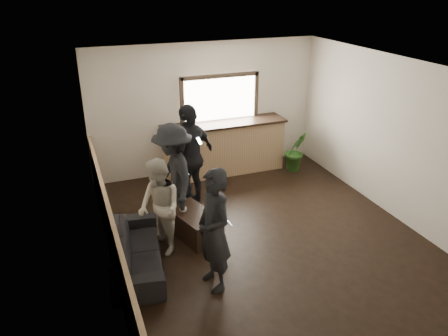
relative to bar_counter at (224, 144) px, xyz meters
name	(u,v)px	position (x,y,z in m)	size (l,w,h in m)	color
ground	(263,235)	(-0.30, -2.70, -0.64)	(5.00, 6.00, 0.01)	black
room_shell	(223,161)	(-1.04, -2.70, 0.83)	(5.01, 6.01, 2.80)	silver
bar_counter	(224,144)	(0.00, 0.00, 0.00)	(2.70, 0.68, 2.13)	#A5805A
sofa	(136,250)	(-2.45, -2.78, -0.37)	(1.86, 0.73, 0.54)	black
coffee_table	(194,224)	(-1.40, -2.28, -0.42)	(0.54, 0.98, 0.44)	black
cup_a	(183,210)	(-1.55, -2.20, -0.16)	(0.12, 0.12, 0.09)	silver
cup_b	(206,211)	(-1.21, -2.37, -0.15)	(0.11, 0.11, 0.10)	silver
potted_plant	(296,151)	(1.53, -0.48, -0.18)	(0.51, 0.41, 0.92)	#2D6623
person_a	(214,231)	(-1.50, -3.61, 0.25)	(0.53, 0.71, 1.78)	black
person_b	(159,208)	(-2.00, -2.52, 0.13)	(0.76, 0.88, 1.55)	beige
person_c	(174,177)	(-1.58, -1.81, 0.28)	(0.71, 1.21, 1.84)	black
person_d	(190,157)	(-1.12, -1.24, 0.35)	(1.24, 1.03, 1.98)	black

